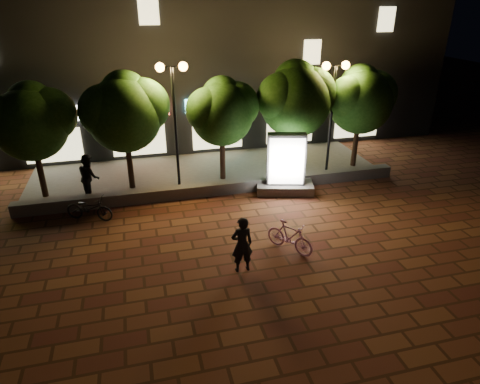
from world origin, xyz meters
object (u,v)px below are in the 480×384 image
object	(u,v)px
tree_left	(125,110)
ad_kiosk	(286,169)
pedestrian	(89,177)
scooter_pink	(290,237)
tree_right	(296,97)
street_lamp_right	(334,89)
tree_far_left	(31,119)
street_lamp_left	(173,94)
scooter_parked	(89,208)
rider	(242,245)
tree_mid	(223,109)
tree_far_right	(361,98)

from	to	relation	value
tree_left	ad_kiosk	bearing A→B (deg)	-17.52
pedestrian	scooter_pink	bearing A→B (deg)	-149.97
tree_right	street_lamp_right	distance (m)	1.70
tree_far_left	street_lamp_left	world-z (taller)	street_lamp_left
scooter_parked	tree_right	bearing A→B (deg)	-50.24
rider	scooter_pink	bearing A→B (deg)	-162.21
pedestrian	scooter_parked	bearing A→B (deg)	161.70
street_lamp_right	scooter_pink	xyz separation A→B (m)	(-4.15, -6.05, -3.38)
tree_far_left	tree_left	size ratio (longest dim) A/B	0.95
tree_right	street_lamp_left	bearing A→B (deg)	-177.19
tree_left	scooter_pink	bearing A→B (deg)	-52.78
ad_kiosk	scooter_pink	xyz separation A→B (m)	(-1.42, -4.35, -0.52)
tree_mid	scooter_parked	bearing A→B (deg)	-156.01
ad_kiosk	tree_right	bearing A→B (deg)	61.15
tree_far_left	tree_far_right	size ratio (longest dim) A/B	0.97
tree_right	scooter_parked	distance (m)	9.78
tree_left	ad_kiosk	world-z (taller)	tree_left
street_lamp_right	scooter_pink	world-z (taller)	street_lamp_right
street_lamp_left	scooter_parked	xyz separation A→B (m)	(-3.58, -2.24, -3.55)
street_lamp_right	pedestrian	bearing A→B (deg)	-177.25
scooter_pink	tree_far_right	bearing A→B (deg)	11.22
tree_far_left	tree_right	distance (m)	10.81
tree_mid	tree_far_left	bearing A→B (deg)	180.00
tree_far_right	rider	xyz separation A→B (m)	(-7.47, -6.98, -2.46)
tree_far_right	street_lamp_right	distance (m)	1.66
ad_kiosk	scooter_pink	distance (m)	4.61
scooter_pink	scooter_parked	world-z (taller)	scooter_pink
tree_far_right	street_lamp_right	world-z (taller)	street_lamp_right
tree_mid	scooter_parked	distance (m)	6.74
street_lamp_left	tree_mid	bearing A→B (deg)	7.31
tree_far_left	scooter_parked	world-z (taller)	tree_far_left
tree_far_right	street_lamp_left	size ratio (longest dim) A/B	0.92
ad_kiosk	rider	distance (m)	5.95
rider	scooter_parked	bearing A→B (deg)	-46.76
tree_right	street_lamp_right	bearing A→B (deg)	-9.10
tree_left	rider	size ratio (longest dim) A/B	2.70
tree_mid	rider	bearing A→B (deg)	-97.89
tree_far_left	tree_mid	distance (m)	7.50
street_lamp_right	ad_kiosk	size ratio (longest dim) A/B	1.92
tree_far_left	tree_left	xyz separation A→B (m)	(3.50, 0.00, 0.15)
ad_kiosk	scooter_pink	world-z (taller)	ad_kiosk
tree_left	scooter_parked	size ratio (longest dim) A/B	2.71
tree_mid	street_lamp_right	world-z (taller)	street_lamp_right
tree_left	pedestrian	bearing A→B (deg)	-155.06
ad_kiosk	scooter_parked	size ratio (longest dim) A/B	1.44
tree_right	rider	size ratio (longest dim) A/B	2.79
street_lamp_left	scooter_parked	bearing A→B (deg)	-147.93
tree_right	ad_kiosk	distance (m)	3.38
scooter_pink	tree_far_left	bearing A→B (deg)	106.02
tree_mid	tree_right	distance (m)	3.32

